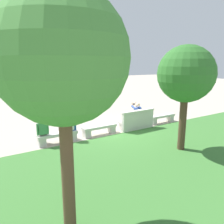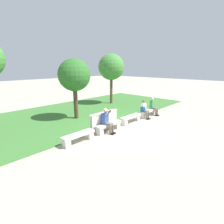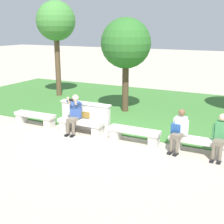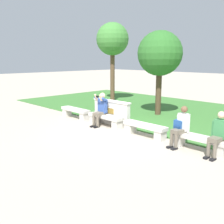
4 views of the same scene
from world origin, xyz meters
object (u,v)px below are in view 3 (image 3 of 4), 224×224
at_px(bench_main, 35,117).
at_px(bench_mid, 134,134).
at_px(person_distant, 179,129).
at_px(tree_left_background, 56,22).
at_px(backpack, 176,130).
at_px(person_companion, 220,135).
at_px(bench_near, 81,125).
at_px(bench_far, 198,144).
at_px(person_photographer, 74,112).
at_px(tree_behind_wall, 126,44).

relative_size(bench_main, bench_mid, 1.00).
bearing_deg(person_distant, tree_left_background, 148.99).
xyz_separation_m(bench_mid, tree_left_background, (-6.21, 4.53, 3.46)).
bearing_deg(tree_left_background, backpack, -31.09).
bearing_deg(tree_left_background, person_companion, -27.61).
distance_m(bench_mid, tree_left_background, 8.43).
bearing_deg(person_companion, bench_near, 179.17).
bearing_deg(person_companion, bench_far, 173.52).
bearing_deg(bench_near, backpack, -0.24).
xyz_separation_m(bench_main, tree_left_background, (-2.21, 4.53, 3.46)).
xyz_separation_m(bench_near, person_photographer, (-0.20, -0.08, 0.44)).
height_order(bench_mid, bench_far, same).
height_order(bench_near, person_companion, person_companion).
xyz_separation_m(bench_mid, tree_behind_wall, (-1.78, 3.23, 2.57)).
distance_m(bench_main, tree_behind_wall, 4.69).
height_order(bench_far, tree_left_background, tree_left_background).
bearing_deg(bench_main, person_companion, -0.58).
bearing_deg(tree_left_background, bench_far, -28.91).
distance_m(bench_near, person_distant, 3.46).
height_order(bench_mid, tree_left_background, tree_left_background).
distance_m(bench_far, tree_behind_wall, 5.60).
relative_size(bench_mid, tree_left_background, 0.35).
distance_m(bench_far, backpack, 0.75).
bearing_deg(person_photographer, bench_main, 177.55).
distance_m(backpack, tree_behind_wall, 5.02).
xyz_separation_m(bench_near, bench_mid, (2.00, 0.00, 0.00)).
height_order(bench_near, tree_behind_wall, tree_behind_wall).
distance_m(person_companion, tree_behind_wall, 5.89).
height_order(person_photographer, backpack, person_photographer).
bearing_deg(backpack, bench_near, 179.76).
bearing_deg(tree_behind_wall, person_distant, -45.67).
xyz_separation_m(tree_behind_wall, tree_left_background, (-4.42, 1.30, 0.89)).
bearing_deg(person_companion, backpack, 177.59).
bearing_deg(bench_mid, person_companion, -1.47).
relative_size(bench_near, person_companion, 1.33).
height_order(bench_mid, person_photographer, person_photographer).
height_order(bench_main, person_distant, person_distant).
bearing_deg(person_companion, bench_main, 179.42).
bearing_deg(bench_near, bench_main, 180.00).
height_order(person_photographer, tree_behind_wall, tree_behind_wall).
height_order(bench_main, bench_near, same).
bearing_deg(person_photographer, bench_far, 1.05).
bearing_deg(tree_behind_wall, backpack, -46.20).
xyz_separation_m(backpack, tree_left_background, (-7.54, 4.55, 3.12)).
bearing_deg(backpack, tree_left_background, 148.91).
bearing_deg(bench_main, bench_far, 0.00).
height_order(person_distant, tree_behind_wall, tree_behind_wall).
bearing_deg(tree_left_background, bench_main, -63.99).
bearing_deg(backpack, person_distant, -25.41).
height_order(bench_near, person_photographer, person_photographer).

